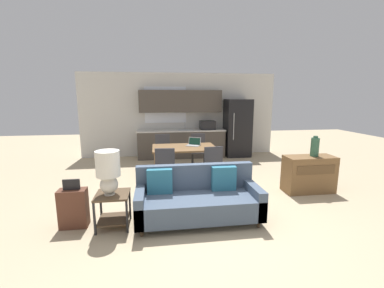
# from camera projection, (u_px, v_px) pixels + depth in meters

# --- Properties ---
(ground_plane) EXTENTS (20.00, 20.00, 0.00)m
(ground_plane) POSITION_uv_depth(u_px,v_px,m) (208.00, 217.00, 4.22)
(ground_plane) COLOR tan
(wall_back) EXTENTS (6.40, 0.07, 2.70)m
(wall_back) POSITION_uv_depth(u_px,v_px,m) (180.00, 115.00, 8.48)
(wall_back) COLOR silver
(wall_back) RESTS_ON ground_plane
(kitchen_counter) EXTENTS (2.80, 0.65, 2.15)m
(kitchen_counter) POSITION_uv_depth(u_px,v_px,m) (182.00, 131.00, 8.28)
(kitchen_counter) COLOR #4C443D
(kitchen_counter) RESTS_ON ground_plane
(refrigerator) EXTENTS (0.80, 0.73, 1.86)m
(refrigerator) POSITION_uv_depth(u_px,v_px,m) (237.00, 128.00, 8.43)
(refrigerator) COLOR black
(refrigerator) RESTS_ON ground_plane
(dining_table) EXTENTS (1.52, 1.00, 0.75)m
(dining_table) POSITION_uv_depth(u_px,v_px,m) (184.00, 149.00, 6.23)
(dining_table) COLOR brown
(dining_table) RESTS_ON ground_plane
(couch) EXTENTS (1.94, 0.80, 0.85)m
(couch) POSITION_uv_depth(u_px,v_px,m) (197.00, 199.00, 4.11)
(couch) COLOR #3D2D1E
(couch) RESTS_ON ground_plane
(side_table) EXTENTS (0.49, 0.49, 0.52)m
(side_table) POSITION_uv_depth(u_px,v_px,m) (113.00, 204.00, 3.87)
(side_table) COLOR brown
(side_table) RESTS_ON ground_plane
(table_lamp) EXTENTS (0.35, 0.35, 0.66)m
(table_lamp) POSITION_uv_depth(u_px,v_px,m) (108.00, 170.00, 3.75)
(table_lamp) COLOR silver
(table_lamp) RESTS_ON side_table
(credenza) EXTENTS (1.01, 0.45, 0.75)m
(credenza) POSITION_uv_depth(u_px,v_px,m) (309.00, 174.00, 5.30)
(credenza) COLOR brown
(credenza) RESTS_ON ground_plane
(vase) EXTENTS (0.16, 0.16, 0.42)m
(vase) POSITION_uv_depth(u_px,v_px,m) (315.00, 147.00, 5.22)
(vase) COLOR #336047
(vase) RESTS_ON credenza
(dining_chair_near_right) EXTENTS (0.46, 0.46, 0.93)m
(dining_chair_near_right) POSITION_uv_depth(u_px,v_px,m) (212.00, 165.00, 5.50)
(dining_chair_near_right) COLOR #38383D
(dining_chair_near_right) RESTS_ON ground_plane
(dining_chair_far_right) EXTENTS (0.45, 0.45, 0.93)m
(dining_chair_far_right) POSITION_uv_depth(u_px,v_px,m) (198.00, 149.00, 7.14)
(dining_chair_far_right) COLOR #38383D
(dining_chair_far_right) RESTS_ON ground_plane
(dining_chair_near_left) EXTENTS (0.46, 0.46, 0.93)m
(dining_chair_near_left) POSITION_uv_depth(u_px,v_px,m) (165.00, 167.00, 5.34)
(dining_chair_near_left) COLOR #38383D
(dining_chair_near_left) RESTS_ON ground_plane
(dining_chair_far_left) EXTENTS (0.43, 0.43, 0.93)m
(dining_chair_far_left) POSITION_uv_depth(u_px,v_px,m) (163.00, 150.00, 7.02)
(dining_chair_far_left) COLOR #38383D
(dining_chair_far_left) RESTS_ON ground_plane
(laptop) EXTENTS (0.40, 0.38, 0.20)m
(laptop) POSITION_uv_depth(u_px,v_px,m) (194.00, 144.00, 6.38)
(laptop) COLOR #B7BABC
(laptop) RESTS_ON dining_table
(suitcase) EXTENTS (0.40, 0.22, 0.75)m
(suitcase) POSITION_uv_depth(u_px,v_px,m) (73.00, 208.00, 3.87)
(suitcase) COLOR brown
(suitcase) RESTS_ON ground_plane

